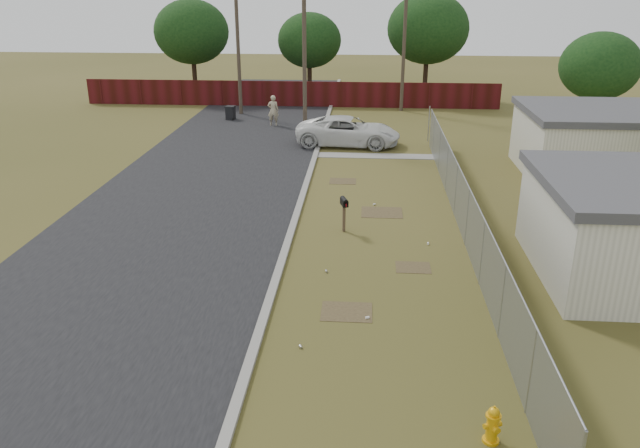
# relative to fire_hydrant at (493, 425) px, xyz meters

# --- Properties ---
(ground) EXTENTS (120.00, 120.00, 0.00)m
(ground) POSITION_rel_fire_hydrant_xyz_m (-2.21, 9.96, -0.39)
(ground) COLOR brown
(ground) RESTS_ON ground
(street) EXTENTS (15.10, 60.00, 0.12)m
(street) POSITION_rel_fire_hydrant_xyz_m (-8.97, 18.01, -0.37)
(street) COLOR black
(street) RESTS_ON ground
(chainlink_fence) EXTENTS (0.10, 27.06, 2.02)m
(chainlink_fence) POSITION_rel_fire_hydrant_xyz_m (0.91, 10.98, 0.41)
(chainlink_fence) COLOR gray
(chainlink_fence) RESTS_ON ground
(privacy_fence) EXTENTS (30.00, 0.12, 1.80)m
(privacy_fence) POSITION_rel_fire_hydrant_xyz_m (-8.21, 34.96, 0.51)
(privacy_fence) COLOR #480F12
(privacy_fence) RESTS_ON ground
(utility_poles) EXTENTS (12.60, 8.24, 9.00)m
(utility_poles) POSITION_rel_fire_hydrant_xyz_m (-5.87, 30.62, 4.30)
(utility_poles) COLOR #483E30
(utility_poles) RESTS_ON ground
(houses) EXTENTS (9.30, 17.24, 3.10)m
(houses) POSITION_rel_fire_hydrant_xyz_m (7.49, 13.09, 1.17)
(houses) COLOR silver
(houses) RESTS_ON ground
(horizon_trees) EXTENTS (33.32, 31.94, 7.78)m
(horizon_trees) POSITION_rel_fire_hydrant_xyz_m (-1.37, 33.51, 4.24)
(horizon_trees) COLOR #332117
(horizon_trees) RESTS_ON ground
(fire_hydrant) EXTENTS (0.43, 0.43, 0.84)m
(fire_hydrant) POSITION_rel_fire_hydrant_xyz_m (0.00, 0.00, 0.00)
(fire_hydrant) COLOR #DE9D0B
(fire_hydrant) RESTS_ON ground
(mailbox) EXTENTS (0.33, 0.56, 1.28)m
(mailbox) POSITION_rel_fire_hydrant_xyz_m (-3.32, 10.88, 0.62)
(mailbox) COLOR brown
(mailbox) RESTS_ON ground
(pickup_truck) EXTENTS (5.85, 3.06, 1.57)m
(pickup_truck) POSITION_rel_fire_hydrant_xyz_m (-3.60, 23.70, 0.39)
(pickup_truck) COLOR silver
(pickup_truck) RESTS_ON ground
(pedestrian) EXTENTS (0.72, 0.49, 1.90)m
(pedestrian) POSITION_rel_fire_hydrant_xyz_m (-8.45, 28.43, 0.56)
(pedestrian) COLOR tan
(pedestrian) RESTS_ON ground
(trash_bin) EXTENTS (0.67, 0.73, 0.89)m
(trash_bin) POSITION_rel_fire_hydrant_xyz_m (-11.51, 30.00, 0.07)
(trash_bin) COLOR black
(trash_bin) RESTS_ON ground
(scattered_litter) EXTENTS (3.80, 10.85, 0.07)m
(scattered_litter) POSITION_rel_fire_hydrant_xyz_m (-2.57, 7.75, -0.35)
(scattered_litter) COLOR white
(scattered_litter) RESTS_ON ground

